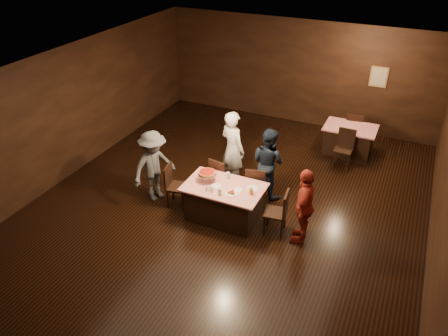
# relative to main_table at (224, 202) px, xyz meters

# --- Properties ---
(room) EXTENTS (10.00, 10.04, 3.02)m
(room) POSITION_rel_main_table_xyz_m (-0.09, 0.30, 1.75)
(room) COLOR black
(room) RESTS_ON ground
(main_table) EXTENTS (1.60, 1.00, 0.77)m
(main_table) POSITION_rel_main_table_xyz_m (0.00, 0.00, 0.00)
(main_table) COLOR #B70E0C
(main_table) RESTS_ON ground
(back_table) EXTENTS (1.30, 0.90, 0.77)m
(back_table) POSITION_rel_main_table_xyz_m (1.78, 3.86, 0.00)
(back_table) COLOR red
(back_table) RESTS_ON ground
(chair_far_left) EXTENTS (0.50, 0.50, 0.95)m
(chair_far_left) POSITION_rel_main_table_xyz_m (-0.40, 0.75, 0.09)
(chair_far_left) COLOR black
(chair_far_left) RESTS_ON ground
(chair_far_right) EXTENTS (0.51, 0.51, 0.95)m
(chair_far_right) POSITION_rel_main_table_xyz_m (0.40, 0.75, 0.09)
(chair_far_right) COLOR black
(chair_far_right) RESTS_ON ground
(chair_end_left) EXTENTS (0.49, 0.49, 0.95)m
(chair_end_left) POSITION_rel_main_table_xyz_m (-1.10, -0.00, 0.09)
(chair_end_left) COLOR black
(chair_end_left) RESTS_ON ground
(chair_end_right) EXTENTS (0.47, 0.47, 0.95)m
(chair_end_right) POSITION_rel_main_table_xyz_m (1.10, 0.00, 0.09)
(chair_end_right) COLOR black
(chair_end_right) RESTS_ON ground
(chair_back_near) EXTENTS (0.43, 0.43, 0.95)m
(chair_back_near) POSITION_rel_main_table_xyz_m (1.78, 3.16, 0.09)
(chair_back_near) COLOR black
(chair_back_near) RESTS_ON ground
(chair_back_far) EXTENTS (0.47, 0.47, 0.95)m
(chair_back_far) POSITION_rel_main_table_xyz_m (1.78, 4.46, 0.09)
(chair_back_far) COLOR black
(chair_back_far) RESTS_ON ground
(diner_white_jacket) EXTENTS (0.79, 0.67, 1.83)m
(diner_white_jacket) POSITION_rel_main_table_xyz_m (-0.37, 1.24, 0.53)
(diner_white_jacket) COLOR silver
(diner_white_jacket) RESTS_ON ground
(diner_navy_hoodie) EXTENTS (0.95, 0.86, 1.60)m
(diner_navy_hoodie) POSITION_rel_main_table_xyz_m (0.49, 1.22, 0.42)
(diner_navy_hoodie) COLOR black
(diner_navy_hoodie) RESTS_ON ground
(diner_grey_knit) EXTENTS (0.93, 1.19, 1.62)m
(diner_grey_knit) POSITION_rel_main_table_xyz_m (-1.67, 0.03, 0.43)
(diner_grey_knit) COLOR #525256
(diner_grey_knit) RESTS_ON ground
(diner_red_shirt) EXTENTS (0.45, 0.94, 1.56)m
(diner_red_shirt) POSITION_rel_main_table_xyz_m (1.64, 0.02, 0.39)
(diner_red_shirt) COLOR #AE2F22
(diner_red_shirt) RESTS_ON ground
(pizza_stand) EXTENTS (0.38, 0.38, 0.22)m
(pizza_stand) POSITION_rel_main_table_xyz_m (-0.40, 0.05, 0.57)
(pizza_stand) COLOR black
(pizza_stand) RESTS_ON main_table
(plate_with_slice) EXTENTS (0.25, 0.25, 0.06)m
(plate_with_slice) POSITION_rel_main_table_xyz_m (0.25, -0.18, 0.41)
(plate_with_slice) COLOR white
(plate_with_slice) RESTS_ON main_table
(plate_empty) EXTENTS (0.25, 0.25, 0.01)m
(plate_empty) POSITION_rel_main_table_xyz_m (0.55, 0.15, 0.39)
(plate_empty) COLOR white
(plate_empty) RESTS_ON main_table
(glass_front_left) EXTENTS (0.08, 0.08, 0.14)m
(glass_front_left) POSITION_rel_main_table_xyz_m (0.05, -0.30, 0.46)
(glass_front_left) COLOR silver
(glass_front_left) RESTS_ON main_table
(glass_amber) EXTENTS (0.08, 0.08, 0.14)m
(glass_amber) POSITION_rel_main_table_xyz_m (0.60, -0.05, 0.46)
(glass_amber) COLOR #BF7F26
(glass_amber) RESTS_ON main_table
(glass_back) EXTENTS (0.08, 0.08, 0.14)m
(glass_back) POSITION_rel_main_table_xyz_m (-0.05, 0.30, 0.46)
(glass_back) COLOR silver
(glass_back) RESTS_ON main_table
(condiments) EXTENTS (0.17, 0.10, 0.09)m
(condiments) POSITION_rel_main_table_xyz_m (-0.18, -0.28, 0.43)
(condiments) COLOR silver
(condiments) RESTS_ON main_table
(napkin_center) EXTENTS (0.19, 0.19, 0.01)m
(napkin_center) POSITION_rel_main_table_xyz_m (0.30, -0.00, 0.39)
(napkin_center) COLOR white
(napkin_center) RESTS_ON main_table
(napkin_left) EXTENTS (0.21, 0.21, 0.01)m
(napkin_left) POSITION_rel_main_table_xyz_m (-0.15, -0.05, 0.39)
(napkin_left) COLOR white
(napkin_left) RESTS_ON main_table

